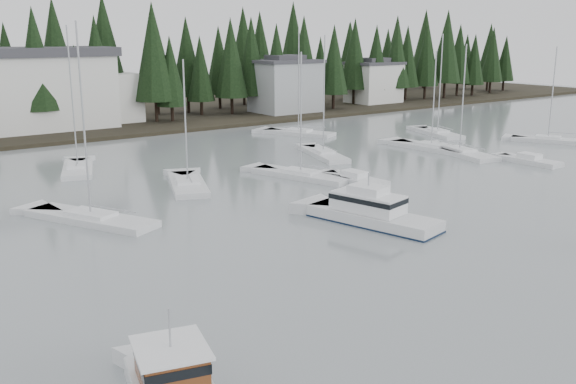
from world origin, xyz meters
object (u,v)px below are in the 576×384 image
(sailboat_9, at_px, (459,154))
(sailboat_11, at_px, (298,134))
(cabin_cruiser_center, at_px, (371,215))
(sailboat_13, at_px, (431,149))
(house_east_b, at_px, (374,81))
(runabout_2, at_px, (529,162))
(runabout_1, at_px, (354,180))
(sailboat_1, at_px, (301,177))
(sailboat_8, at_px, (323,155))
(sailboat_5, at_px, (78,170))
(sailboat_0, at_px, (188,186))
(sailboat_7, at_px, (548,142))
(house_east_a, at_px, (285,85))
(sailboat_2, at_px, (437,134))
(harbor_inn, at_px, (33,90))
(sailboat_6, at_px, (91,221))

(sailboat_9, height_order, sailboat_11, sailboat_11)
(cabin_cruiser_center, bearing_deg, sailboat_13, -69.56)
(house_east_b, height_order, runabout_2, house_east_b)
(runabout_1, bearing_deg, sailboat_9, -84.47)
(sailboat_1, relative_size, sailboat_8, 0.89)
(house_east_b, height_order, sailboat_5, sailboat_5)
(sailboat_9, xyz_separation_m, sailboat_13, (-0.18, 3.98, -0.01))
(runabout_1, bearing_deg, sailboat_0, 57.18)
(sailboat_7, xyz_separation_m, sailboat_9, (-15.57, 1.14, -0.01))
(house_east_a, relative_size, runabout_1, 1.51)
(house_east_a, bearing_deg, sailboat_2, -83.32)
(house_east_a, relative_size, sailboat_8, 0.78)
(house_east_b, bearing_deg, sailboat_0, -147.04)
(sailboat_11, relative_size, runabout_2, 2.12)
(sailboat_2, distance_m, sailboat_8, 22.07)
(harbor_inn, height_order, runabout_1, harbor_inn)
(harbor_inn, xyz_separation_m, sailboat_13, (33.37, -40.94, -5.73))
(sailboat_1, distance_m, sailboat_7, 37.24)
(house_east_a, distance_m, sailboat_2, 30.29)
(sailboat_9, xyz_separation_m, runabout_2, (1.91, -7.54, 0.07))
(sailboat_13, bearing_deg, sailboat_11, 14.28)
(sailboat_0, relative_size, sailboat_5, 0.80)
(sailboat_2, bearing_deg, sailboat_9, 159.77)
(sailboat_2, bearing_deg, sailboat_5, 102.13)
(sailboat_1, bearing_deg, sailboat_2, -88.96)
(sailboat_0, xyz_separation_m, sailboat_2, (40.84, 6.79, 0.02))
(sailboat_0, height_order, sailboat_2, sailboat_2)
(sailboat_7, bearing_deg, house_east_a, -14.02)
(house_east_b, relative_size, sailboat_1, 0.78)
(harbor_inn, bearing_deg, sailboat_11, -39.59)
(sailboat_5, relative_size, sailboat_8, 1.07)
(cabin_cruiser_center, relative_size, runabout_1, 1.47)
(sailboat_0, bearing_deg, sailboat_13, -68.16)
(sailboat_0, bearing_deg, house_east_a, -23.63)
(harbor_inn, height_order, runabout_2, harbor_inn)
(harbor_inn, distance_m, sailboat_5, 29.29)
(cabin_cruiser_center, height_order, sailboat_9, sailboat_9)
(harbor_inn, xyz_separation_m, sailboat_8, (20.52, -36.68, -5.70))
(sailboat_8, xyz_separation_m, sailboat_13, (12.84, -4.26, -0.03))
(harbor_inn, xyz_separation_m, sailboat_1, (11.96, -43.75, -5.72))
(sailboat_6, bearing_deg, sailboat_11, -83.49)
(sailboat_7, height_order, sailboat_8, sailboat_8)
(house_east_a, height_order, runabout_2, house_east_a)
(sailboat_13, relative_size, runabout_1, 1.69)
(sailboat_5, height_order, sailboat_8, sailboat_5)
(harbor_inn, relative_size, cabin_cruiser_center, 2.87)
(sailboat_2, height_order, sailboat_13, sailboat_2)
(harbor_inn, bearing_deg, sailboat_0, -87.76)
(sailboat_7, bearing_deg, sailboat_1, 58.72)
(cabin_cruiser_center, height_order, sailboat_6, sailboat_6)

